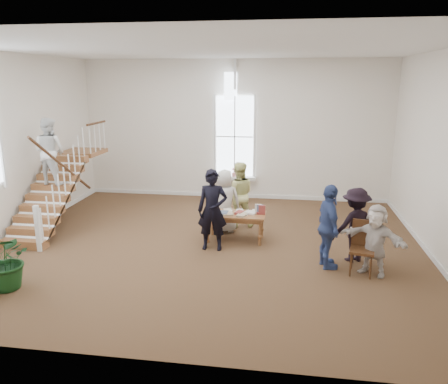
% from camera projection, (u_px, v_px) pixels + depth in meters
% --- Properties ---
extents(ground, '(10.00, 10.00, 0.00)m').
position_uv_depth(ground, '(211.00, 245.00, 10.47)').
color(ground, '#43271A').
rests_on(ground, ground).
extents(room_shell, '(10.49, 10.00, 10.00)m').
position_uv_depth(room_shell, '(234.00, 186.00, 14.58)').
color(room_shell, white).
rests_on(room_shell, ground).
extents(staircase, '(1.10, 4.10, 2.92)m').
position_uv_depth(staircase, '(53.00, 168.00, 11.40)').
color(staircase, brown).
rests_on(staircase, ground).
extents(library_table, '(1.48, 0.76, 0.75)m').
position_uv_depth(library_table, '(235.00, 216.00, 10.66)').
color(library_table, brown).
rests_on(library_table, ground).
extents(police_officer, '(0.71, 0.48, 1.90)m').
position_uv_depth(police_officer, '(212.00, 210.00, 10.02)').
color(police_officer, black).
rests_on(police_officer, ground).
extents(elderly_woman, '(0.90, 0.68, 1.64)m').
position_uv_depth(elderly_woman, '(225.00, 201.00, 11.24)').
color(elderly_woman, silver).
rests_on(elderly_woman, ground).
extents(person_yellow, '(0.95, 0.79, 1.76)m').
position_uv_depth(person_yellow, '(238.00, 194.00, 11.66)').
color(person_yellow, '#EAE992').
rests_on(person_yellow, ground).
extents(woman_cluster_a, '(0.65, 1.12, 1.80)m').
position_uv_depth(woman_cluster_a, '(329.00, 227.00, 9.03)').
color(woman_cluster_a, '#354881').
rests_on(woman_cluster_a, ground).
extents(woman_cluster_b, '(1.22, 1.02, 1.64)m').
position_uv_depth(woman_cluster_b, '(355.00, 225.00, 9.40)').
color(woman_cluster_b, black).
rests_on(woman_cluster_b, ground).
extents(woman_cluster_c, '(1.39, 1.08, 1.47)m').
position_uv_depth(woman_cluster_c, '(375.00, 240.00, 8.75)').
color(woman_cluster_c, silver).
rests_on(woman_cluster_c, ground).
extents(floor_plant, '(1.09, 0.96, 1.14)m').
position_uv_depth(floor_plant, '(7.00, 260.00, 8.17)').
color(floor_plant, '#113614').
rests_on(floor_plant, ground).
extents(side_chair, '(0.56, 0.56, 1.10)m').
position_uv_depth(side_chair, '(363.00, 244.00, 8.86)').
color(side_chair, '#3D2310').
rests_on(side_chair, ground).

